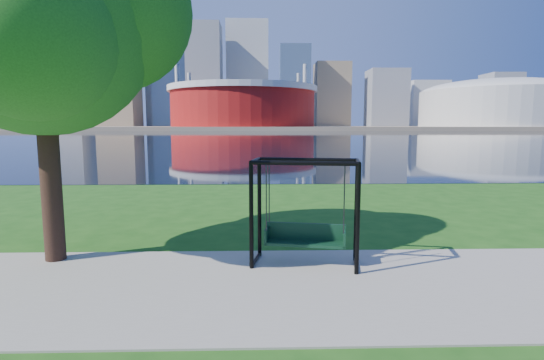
{
  "coord_description": "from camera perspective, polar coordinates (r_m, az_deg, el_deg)",
  "views": [
    {
      "loc": [
        -0.26,
        -7.33,
        2.7
      ],
      "look_at": [
        -0.05,
        0.0,
        1.76
      ],
      "focal_mm": 28.0,
      "sensor_mm": 36.0,
      "label": 1
    }
  ],
  "objects": [
    {
      "name": "ground",
      "position": [
        7.82,
        0.41,
        -12.87
      ],
      "size": [
        900.0,
        900.0,
        0.0
      ],
      "primitive_type": "plane",
      "color": "#1E5114",
      "rests_on": "ground"
    },
    {
      "name": "river",
      "position": [
        109.36,
        -1.45,
        5.95
      ],
      "size": [
        900.0,
        180.0,
        0.02
      ],
      "primitive_type": "cube",
      "color": "black",
      "rests_on": "ground"
    },
    {
      "name": "far_bank",
      "position": [
        313.33,
        -1.54,
        7.05
      ],
      "size": [
        900.0,
        228.0,
        2.0
      ],
      "primitive_type": "cube",
      "color": "#937F60",
      "rests_on": "ground"
    },
    {
      "name": "swing",
      "position": [
        8.18,
        4.51,
        -4.68
      ],
      "size": [
        2.15,
        1.24,
        2.07
      ],
      "rotation": [
        0.0,
        0.0,
        -0.19
      ],
      "color": "black",
      "rests_on": "ground"
    },
    {
      "name": "stadium",
      "position": [
        242.8,
        -3.94,
        10.07
      ],
      "size": [
        83.0,
        83.0,
        32.0
      ],
      "color": "maroon",
      "rests_on": "far_bank"
    },
    {
      "name": "park_tree",
      "position": [
        9.62,
        -28.9,
        18.88
      ],
      "size": [
        5.53,
        4.99,
        6.87
      ],
      "color": "black",
      "rests_on": "ground"
    },
    {
      "name": "skyline",
      "position": [
        328.43,
        -2.33,
        13.16
      ],
      "size": [
        392.0,
        66.0,
        96.5
      ],
      "color": "gray",
      "rests_on": "far_bank"
    },
    {
      "name": "arena",
      "position": [
        277.83,
        27.95,
        9.24
      ],
      "size": [
        84.0,
        84.0,
        26.56
      ],
      "color": "beige",
      "rests_on": "far_bank"
    },
    {
      "name": "path",
      "position": [
        7.34,
        0.55,
        -14.11
      ],
      "size": [
        120.0,
        4.0,
        0.03
      ],
      "primitive_type": "cube",
      "color": "#9E937F",
      "rests_on": "ground"
    }
  ]
}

